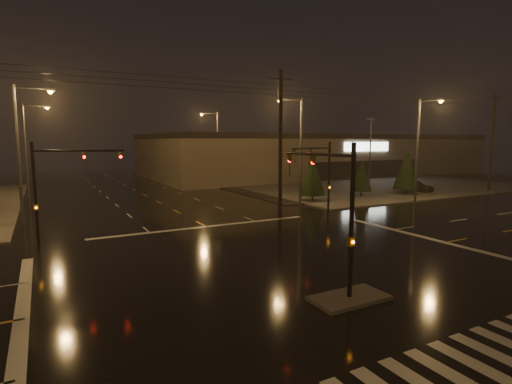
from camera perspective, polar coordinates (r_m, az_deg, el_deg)
ground at (r=19.20m, az=5.10°, el=-11.10°), size 140.00×140.00×0.00m
sidewalk_ne at (r=60.70m, az=13.22°, el=1.41°), size 36.00×36.00×0.12m
median_island at (r=16.20m, az=13.17°, el=-14.54°), size 3.00×1.60×0.15m
crosswalk at (r=13.28m, az=28.58°, el=-20.70°), size 15.00×2.60×0.01m
stop_bar_far at (r=28.70m, az=-7.10°, el=-4.93°), size 16.00×0.50×0.01m
parking_lot at (r=62.72m, az=17.86°, el=1.42°), size 50.00×24.00×0.08m
retail_building at (r=76.02m, az=8.13°, el=5.53°), size 60.20×28.30×7.20m
signal_mast_median at (r=15.93m, az=11.34°, el=-1.14°), size 0.25×4.59×6.00m
signal_mast_ne at (r=32.09m, az=9.41°, el=3.15°), size 4.84×1.86×6.00m
signal_mast_nw at (r=25.43m, az=-26.87°, el=1.41°), size 4.84×1.86×6.00m
streetlight_1 at (r=33.21m, az=-30.37°, el=5.86°), size 2.77×0.32×10.00m
streetlight_2 at (r=49.20m, az=-29.76°, el=6.03°), size 2.77×0.32×10.00m
streetlight_3 at (r=37.75m, az=6.04°, el=6.86°), size 2.77×0.32×10.00m
streetlight_4 at (r=55.43m, az=-5.77°, el=6.98°), size 2.77×0.32×10.00m
streetlight_6 at (r=41.53m, az=22.43°, el=6.39°), size 0.32×2.77×10.00m
utility_pole_1 at (r=34.33m, az=3.51°, el=7.40°), size 2.20×0.32×12.00m
utility_pole_2 at (r=56.25m, az=30.66°, el=6.35°), size 2.20×0.32×12.00m
conifer_0 at (r=40.16m, az=8.11°, el=2.40°), size 2.55×2.55×4.68m
conifer_1 at (r=44.63m, az=14.87°, el=2.30°), size 2.15×2.15×4.05m
conifer_2 at (r=48.08m, az=20.71°, el=3.11°), size 2.89×2.89×5.21m
car_parked at (r=51.45m, az=21.76°, el=0.82°), size 2.55×4.54×1.46m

